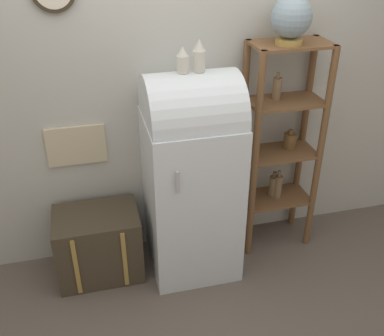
{
  "coord_description": "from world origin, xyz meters",
  "views": [
    {
      "loc": [
        -0.65,
        -2.37,
        2.39
      ],
      "look_at": [
        0.0,
        0.24,
        0.83
      ],
      "focal_mm": 42.0,
      "sensor_mm": 36.0,
      "label": 1
    }
  ],
  "objects_px": {
    "globe": "(291,19)",
    "vase_center": "(199,56)",
    "suitcase_trunk": "(99,244)",
    "vase_left": "(183,60)",
    "refrigerator": "(192,173)"
  },
  "relations": [
    {
      "from": "suitcase_trunk",
      "to": "vase_left",
      "type": "bearing_deg",
      "value": -3.87
    },
    {
      "from": "refrigerator",
      "to": "vase_center",
      "type": "relative_size",
      "value": 7.55
    },
    {
      "from": "vase_center",
      "to": "refrigerator",
      "type": "bearing_deg",
      "value": -171.52
    },
    {
      "from": "refrigerator",
      "to": "suitcase_trunk",
      "type": "relative_size",
      "value": 2.52
    },
    {
      "from": "refrigerator",
      "to": "vase_center",
      "type": "height_order",
      "value": "vase_center"
    },
    {
      "from": "refrigerator",
      "to": "vase_left",
      "type": "relative_size",
      "value": 9.39
    },
    {
      "from": "refrigerator",
      "to": "globe",
      "type": "distance_m",
      "value": 1.2
    },
    {
      "from": "suitcase_trunk",
      "to": "globe",
      "type": "distance_m",
      "value": 2.05
    },
    {
      "from": "vase_left",
      "to": "refrigerator",
      "type": "bearing_deg",
      "value": -10.03
    },
    {
      "from": "suitcase_trunk",
      "to": "globe",
      "type": "bearing_deg",
      "value": 1.35
    },
    {
      "from": "suitcase_trunk",
      "to": "vase_left",
      "type": "xyz_separation_m",
      "value": [
        0.64,
        -0.04,
        1.33
      ]
    },
    {
      "from": "globe",
      "to": "vase_center",
      "type": "distance_m",
      "value": 0.65
    },
    {
      "from": "globe",
      "to": "vase_center",
      "type": "relative_size",
      "value": 1.51
    },
    {
      "from": "vase_center",
      "to": "suitcase_trunk",
      "type": "bearing_deg",
      "value": 176.52
    },
    {
      "from": "suitcase_trunk",
      "to": "globe",
      "type": "height_order",
      "value": "globe"
    }
  ]
}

